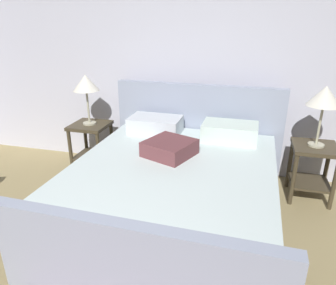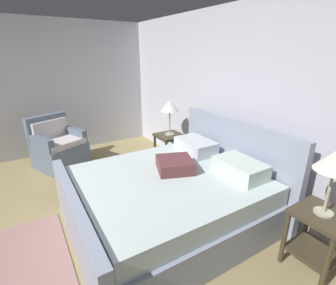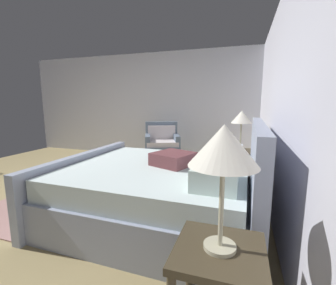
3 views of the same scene
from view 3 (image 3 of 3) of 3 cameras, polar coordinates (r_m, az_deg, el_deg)
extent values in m
cube|color=#9C895B|center=(3.91, -26.11, -11.11)|extent=(5.69, 5.93, 0.02)
cube|color=silver|center=(2.63, 27.18, 7.59)|extent=(5.81, 0.12, 2.52)
cube|color=silver|center=(6.09, -7.59, 9.05)|extent=(0.12, 6.05, 2.52)
cube|color=#97A0B8|center=(2.74, -2.33, -14.22)|extent=(1.85, 1.99, 0.40)
cube|color=#97A0B8|center=(2.45, 20.81, -8.76)|extent=(1.93, 0.14, 1.12)
cube|color=#97A0B8|center=(3.19, -19.96, -8.60)|extent=(1.93, 0.14, 0.69)
cube|color=silver|center=(2.63, -2.38, -8.02)|extent=(1.77, 1.92, 0.22)
cube|color=silver|center=(2.81, 14.05, -2.93)|extent=(0.57, 0.37, 0.18)
cube|color=silver|center=(2.03, 11.90, -7.68)|extent=(0.57, 0.37, 0.18)
cube|color=brown|center=(2.61, 1.30, -4.02)|extent=(0.52, 0.52, 0.14)
cube|color=#413725|center=(1.29, 12.55, -24.78)|extent=(0.44, 0.44, 0.04)
cylinder|color=#413725|center=(1.64, 5.28, -29.05)|extent=(0.04, 0.04, 0.56)
cylinder|color=#B7B293|center=(1.27, 12.60, -23.66)|extent=(0.16, 0.16, 0.02)
cylinder|color=#B7B293|center=(1.17, 12.98, -15.07)|extent=(0.02, 0.02, 0.40)
cone|color=white|center=(1.08, 13.56, -0.69)|extent=(0.33, 0.33, 0.19)
cube|color=#413725|center=(3.71, 17.25, -2.15)|extent=(0.44, 0.44, 0.04)
cube|color=#413725|center=(3.80, 16.95, -8.07)|extent=(0.40, 0.40, 0.02)
cylinder|color=#413725|center=(3.96, 14.32, -5.73)|extent=(0.04, 0.04, 0.56)
cylinder|color=#413725|center=(3.60, 13.92, -7.27)|extent=(0.04, 0.04, 0.56)
cylinder|color=#413725|center=(3.96, 19.84, -6.01)|extent=(0.04, 0.04, 0.56)
cylinder|color=#413725|center=(3.60, 20.02, -7.58)|extent=(0.04, 0.04, 0.56)
cylinder|color=#B7B293|center=(3.70, 17.27, -1.70)|extent=(0.16, 0.16, 0.02)
cylinder|color=#B7B293|center=(3.67, 17.43, 1.48)|extent=(0.02, 0.02, 0.39)
cone|color=white|center=(3.64, 17.66, 6.02)|extent=(0.31, 0.31, 0.19)
cube|color=slate|center=(5.08, -1.44, -2.90)|extent=(0.94, 0.94, 0.42)
cube|color=silver|center=(5.03, -1.45, -0.01)|extent=(0.86, 0.86, 0.10)
cube|color=slate|center=(5.31, -1.63, 2.57)|extent=(0.38, 0.71, 0.48)
cube|color=silver|center=(5.22, -1.58, 2.19)|extent=(0.32, 0.60, 0.36)
cube|color=slate|center=(5.01, -4.99, 0.62)|extent=(0.64, 0.34, 0.22)
cube|color=slate|center=(5.05, 2.07, 0.71)|extent=(0.64, 0.34, 0.22)
cube|color=#A57973|center=(3.69, -27.80, -12.21)|extent=(1.79, 1.09, 0.01)
camera|label=1|loc=(3.78, -45.14, 14.29)|focal=33.31mm
camera|label=2|loc=(2.30, -67.79, 19.61)|focal=26.28mm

